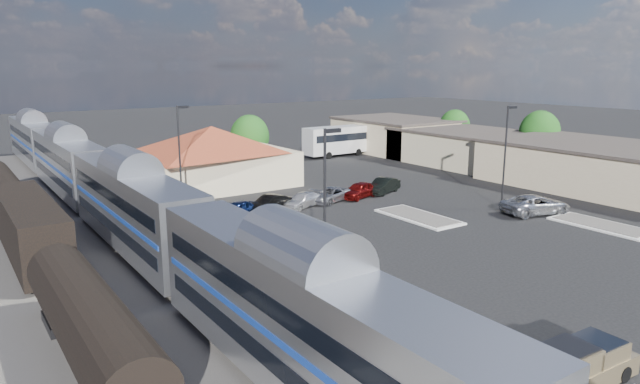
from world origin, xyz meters
TOP-DOWN VIEW (x-y plane):
  - ground at (0.00, 0.00)m, footprint 280.00×280.00m
  - railbed at (-21.00, 8.00)m, footprint 16.00×100.00m
  - platform at (-12.00, 6.00)m, footprint 5.50×92.00m
  - passenger_train at (-18.00, 6.31)m, footprint 3.00×104.00m
  - freight_cars at (-24.00, 8.22)m, footprint 2.80×46.00m
  - station_depot at (-4.56, 24.00)m, footprint 18.35×12.24m
  - buildings_east at (28.00, 14.28)m, footprint 14.40×51.40m
  - traffic_island_south at (4.00, 2.00)m, footprint 3.30×7.50m
  - traffic_island_north at (14.00, -8.00)m, footprint 3.30×7.50m
  - lamp_plat_s at (-10.90, -6.00)m, footprint 1.08×0.25m
  - lamp_plat_n at (-10.90, 16.00)m, footprint 1.08×0.25m
  - lamp_lot at (12.10, 0.00)m, footprint 1.08×0.25m
  - tree_east_b at (34.00, 12.00)m, footprint 4.94×4.94m
  - tree_east_c at (34.00, 26.00)m, footprint 4.41×4.41m
  - tree_depot at (3.00, 30.00)m, footprint 4.71×4.71m
  - pickup_truck at (-8.50, -20.01)m, footprint 5.22×2.11m
  - suv at (13.05, -2.68)m, footprint 6.47×4.16m
  - coach_bus at (19.30, 32.58)m, footprint 12.87×3.02m
  - person_a at (-12.90, -9.74)m, footprint 0.47×0.68m
  - person_b at (-12.36, -5.30)m, footprint 0.72×0.87m
  - parked_car_a at (-8.36, 10.50)m, footprint 4.41×2.94m
  - parked_car_b at (-5.16, 10.80)m, footprint 4.54×2.59m
  - parked_car_c at (-1.96, 10.50)m, footprint 4.72×3.13m
  - parked_car_d at (1.24, 10.80)m, footprint 5.20×3.48m
  - parked_car_e at (4.44, 10.50)m, footprint 4.76×2.96m
  - parked_car_f at (7.64, 10.80)m, footprint 4.78×3.07m

SIDE VIEW (x-z plane):
  - ground at x=0.00m, z-range 0.00..0.00m
  - railbed at x=-21.00m, z-range 0.00..0.12m
  - platform at x=-12.00m, z-range 0.00..0.18m
  - traffic_island_south at x=4.00m, z-range 0.00..0.21m
  - traffic_island_north at x=14.00m, z-range 0.00..0.21m
  - parked_car_c at x=-1.96m, z-range 0.00..1.27m
  - parked_car_d at x=1.24m, z-range 0.00..1.32m
  - parked_car_a at x=-8.36m, z-range 0.00..1.40m
  - parked_car_b at x=-5.16m, z-range 0.00..1.41m
  - parked_car_f at x=7.64m, z-range 0.00..1.49m
  - parked_car_e at x=4.44m, z-range 0.00..1.51m
  - suv at x=13.05m, z-range 0.00..1.66m
  - pickup_truck at x=-8.50m, z-range -0.05..1.73m
  - person_b at x=-12.36m, z-range 0.18..1.83m
  - person_a at x=-12.90m, z-range 0.18..1.99m
  - freight_cars at x=-24.00m, z-range -0.07..3.93m
  - buildings_east at x=28.00m, z-range -0.13..4.67m
  - coach_bus at x=19.30m, z-range 0.31..4.43m
  - passenger_train at x=-18.00m, z-range 0.09..5.64m
  - station_depot at x=-4.56m, z-range 0.03..6.23m
  - tree_east_c at x=34.00m, z-range 0.66..6.87m
  - tree_depot at x=3.00m, z-range 0.71..7.34m
  - tree_east_b at x=34.00m, z-range 0.74..7.70m
  - lamp_plat_s at x=-10.90m, z-range 0.84..9.84m
  - lamp_plat_n at x=-10.90m, z-range 0.84..9.84m
  - lamp_lot at x=12.10m, z-range 0.84..9.84m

